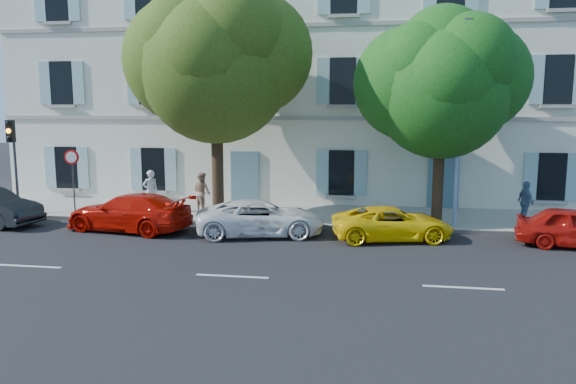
% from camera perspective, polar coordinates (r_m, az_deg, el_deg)
% --- Properties ---
extents(ground, '(90.00, 90.00, 0.00)m').
position_cam_1_polar(ground, '(19.08, -2.60, -5.03)').
color(ground, black).
extents(sidewalk, '(36.00, 4.50, 0.15)m').
position_cam_1_polar(sidewalk, '(23.34, -0.37, -2.28)').
color(sidewalk, '#A09E96').
rests_on(sidewalk, ground).
extents(kerb, '(36.00, 0.16, 0.16)m').
position_cam_1_polar(kerb, '(21.24, -1.34, -3.37)').
color(kerb, '#9E998E').
rests_on(kerb, ground).
extents(building, '(28.00, 7.00, 12.00)m').
position_cam_1_polar(building, '(28.63, 1.57, 11.68)').
color(building, silver).
rests_on(building, ground).
extents(car_red_coupe, '(4.98, 2.72, 1.37)m').
position_cam_1_polar(car_red_coupe, '(21.34, -15.85, -1.99)').
color(car_red_coupe, '#C11005').
rests_on(car_red_coupe, ground).
extents(car_white_coupe, '(4.85, 3.05, 1.25)m').
position_cam_1_polar(car_white_coupe, '(19.83, -2.82, -2.65)').
color(car_white_coupe, white).
rests_on(car_white_coupe, ground).
extents(car_yellow_supercar, '(4.41, 2.75, 1.14)m').
position_cam_1_polar(car_yellow_supercar, '(19.50, 10.57, -3.15)').
color(car_yellow_supercar, yellow).
rests_on(car_yellow_supercar, ground).
extents(tree_left, '(5.84, 5.84, 9.06)m').
position_cam_1_polar(tree_left, '(22.19, -7.36, 12.40)').
color(tree_left, '#3A2819').
rests_on(tree_left, sidewalk).
extents(tree_right, '(4.99, 4.99, 7.69)m').
position_cam_1_polar(tree_right, '(21.45, 15.35, 9.89)').
color(tree_right, '#3A2819').
rests_on(tree_right, sidewalk).
extents(traffic_light, '(0.32, 0.43, 3.82)m').
position_cam_1_polar(traffic_light, '(25.42, -26.21, 4.19)').
color(traffic_light, '#383A3D').
rests_on(traffic_light, sidewalk).
extents(road_sign, '(0.61, 0.11, 2.64)m').
position_cam_1_polar(road_sign, '(24.36, -21.06, 2.31)').
color(road_sign, '#383A3D').
rests_on(road_sign, sidewalk).
extents(street_lamp, '(0.29, 1.57, 7.32)m').
position_cam_1_polar(street_lamp, '(21.06, 17.06, 7.70)').
color(street_lamp, '#7293BF').
rests_on(street_lamp, sidewalk).
extents(pedestrian_a, '(0.76, 0.74, 1.76)m').
position_cam_1_polar(pedestrian_a, '(24.04, -13.79, 0.10)').
color(pedestrian_a, silver).
rests_on(pedestrian_a, sidewalk).
extents(pedestrian_b, '(1.03, 0.99, 1.68)m').
position_cam_1_polar(pedestrian_b, '(23.57, -8.74, -0.01)').
color(pedestrian_b, tan).
rests_on(pedestrian_b, sidewalk).
extents(pedestrian_c, '(0.65, 1.00, 1.59)m').
position_cam_1_polar(pedestrian_c, '(23.01, 22.99, -0.94)').
color(pedestrian_c, slate).
rests_on(pedestrian_c, sidewalk).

